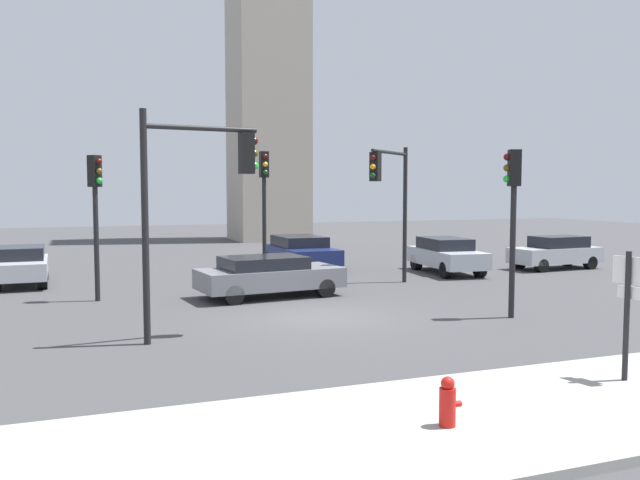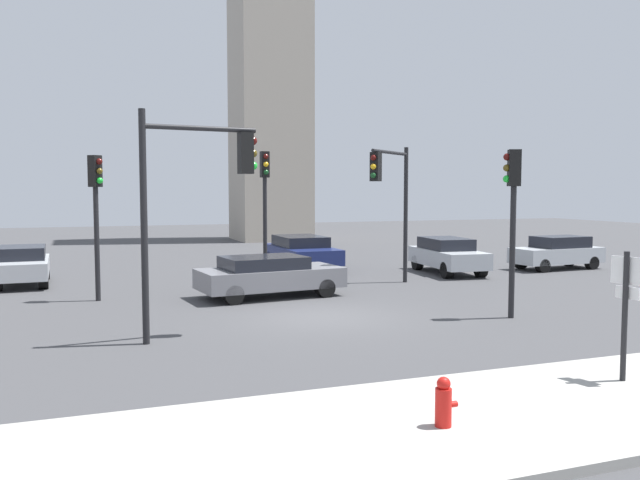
# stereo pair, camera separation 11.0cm
# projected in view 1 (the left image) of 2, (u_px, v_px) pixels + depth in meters

# --- Properties ---
(ground_plane) EXTENTS (101.02, 101.02, 0.00)m
(ground_plane) POSITION_uv_depth(u_px,v_px,m) (321.00, 317.00, 18.48)
(ground_plane) COLOR #424244
(sidewalk_corner) EXTENTS (36.37, 4.10, 0.15)m
(sidewalk_corner) POSITION_uv_depth(u_px,v_px,m) (521.00, 413.00, 10.26)
(sidewalk_corner) COLOR #A8A59E
(sidewalk_corner) RESTS_ON ground_plane
(direction_sign) EXTENTS (0.20, 0.64, 2.32)m
(direction_sign) POSITION_uv_depth(u_px,v_px,m) (628.00, 302.00, 11.69)
(direction_sign) COLOR black
(direction_sign) RESTS_ON ground_plane
(traffic_light_0) EXTENTS (0.49, 0.42, 4.65)m
(traffic_light_0) POSITION_uv_depth(u_px,v_px,m) (513.00, 200.00, 18.09)
(traffic_light_0) COLOR black
(traffic_light_0) RESTS_ON ground_plane
(traffic_light_1) EXTENTS (0.46, 0.48, 4.65)m
(traffic_light_1) POSITION_uv_depth(u_px,v_px,m) (96.00, 199.00, 20.84)
(traffic_light_1) COLOR black
(traffic_light_1) RESTS_ON ground_plane
(traffic_light_2) EXTENTS (2.83, 0.52, 5.38)m
(traffic_light_2) POSITION_uv_depth(u_px,v_px,m) (197.00, 183.00, 15.44)
(traffic_light_2) COLOR black
(traffic_light_2) RESTS_ON ground_plane
(traffic_light_3) EXTENTS (2.44, 2.07, 5.17)m
(traffic_light_3) POSITION_uv_depth(u_px,v_px,m) (391.00, 187.00, 23.94)
(traffic_light_3) COLOR black
(traffic_light_3) RESTS_ON ground_plane
(traffic_light_4) EXTENTS (0.33, 0.46, 5.03)m
(traffic_light_4) POSITION_uv_depth(u_px,v_px,m) (264.00, 191.00, 25.38)
(traffic_light_4) COLOR black
(traffic_light_4) RESTS_ON ground_plane
(fire_hydrant) EXTENTS (0.34, 0.24, 0.73)m
(fire_hydrant) POSITION_uv_depth(u_px,v_px,m) (448.00, 402.00, 9.47)
(fire_hydrant) COLOR red
(fire_hydrant) RESTS_ON ground_plane
(car_0) EXTENTS (2.26, 4.57, 1.50)m
(car_0) POSITION_uv_depth(u_px,v_px,m) (446.00, 255.00, 28.10)
(car_0) COLOR #ADB2B7
(car_0) RESTS_ON ground_plane
(car_1) EXTENTS (2.22, 4.81, 1.48)m
(car_1) POSITION_uv_depth(u_px,v_px,m) (301.00, 251.00, 29.58)
(car_1) COLOR navy
(car_1) RESTS_ON ground_plane
(car_2) EXTENTS (4.90, 2.60, 1.36)m
(car_2) POSITION_uv_depth(u_px,v_px,m) (268.00, 275.00, 21.82)
(car_2) COLOR slate
(car_2) RESTS_ON ground_plane
(car_4) EXTENTS (1.91, 4.10, 1.44)m
(car_4) POSITION_uv_depth(u_px,v_px,m) (21.00, 265.00, 24.57)
(car_4) COLOR #ADB2B7
(car_4) RESTS_ON ground_plane
(car_5) EXTENTS (4.22, 1.92, 1.48)m
(car_5) POSITION_uv_depth(u_px,v_px,m) (556.00, 252.00, 29.58)
(car_5) COLOR #ADB2B7
(car_5) RESTS_ON ground_plane
(skyline_tower) EXTENTS (4.97, 4.97, 27.36)m
(skyline_tower) POSITION_uv_depth(u_px,v_px,m) (268.00, 46.00, 46.24)
(skyline_tower) COLOR #A89E8E
(skyline_tower) RESTS_ON ground_plane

